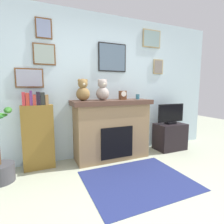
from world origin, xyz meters
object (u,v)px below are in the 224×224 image
(fireplace, at_px, (112,129))
(teddy_bear_tan, at_px, (103,91))
(potted_plant, at_px, (0,160))
(bookshelf, at_px, (38,134))
(candle_jar, at_px, (138,97))
(teddy_bear_grey, at_px, (83,91))
(tv_stand, at_px, (170,136))
(television, at_px, (171,114))
(mantel_clock, at_px, (123,95))

(fireplace, height_order, teddy_bear_tan, teddy_bear_tan)
(potted_plant, bearing_deg, bookshelf, 24.34)
(candle_jar, relative_size, teddy_bear_grey, 0.26)
(fireplace, relative_size, tv_stand, 2.33)
(television, bearing_deg, teddy_bear_grey, 178.66)
(tv_stand, relative_size, teddy_bear_grey, 1.70)
(bookshelf, relative_size, teddy_bear_tan, 3.39)
(bookshelf, height_order, potted_plant, bookshelf)
(tv_stand, height_order, candle_jar, candle_jar)
(tv_stand, distance_m, television, 0.47)
(potted_plant, relative_size, television, 1.64)
(fireplace, relative_size, teddy_bear_grey, 3.95)
(potted_plant, distance_m, mantel_clock, 2.13)
(tv_stand, bearing_deg, fireplace, 177.40)
(fireplace, distance_m, teddy_bear_tan, 0.72)
(teddy_bear_grey, bearing_deg, teddy_bear_tan, -0.00)
(bookshelf, distance_m, potted_plant, 0.61)
(bookshelf, bearing_deg, fireplace, -1.88)
(tv_stand, relative_size, teddy_bear_tan, 1.68)
(tv_stand, bearing_deg, mantel_clock, 177.90)
(fireplace, relative_size, bookshelf, 1.15)
(fireplace, height_order, bookshelf, bookshelf)
(teddy_bear_grey, xyz_separation_m, teddy_bear_tan, (0.34, -0.00, 0.00))
(fireplace, bearing_deg, potted_plant, -173.89)
(television, bearing_deg, candle_jar, 176.84)
(tv_stand, xyz_separation_m, candle_jar, (-0.78, 0.04, 0.84))
(television, distance_m, candle_jar, 0.87)
(television, relative_size, mantel_clock, 3.86)
(fireplace, distance_m, mantel_clock, 0.65)
(potted_plant, distance_m, candle_jar, 2.41)
(potted_plant, distance_m, teddy_bear_grey, 1.54)
(television, height_order, teddy_bear_tan, teddy_bear_tan)
(mantel_clock, bearing_deg, bookshelf, 177.63)
(candle_jar, bearing_deg, teddy_bear_tan, -179.96)
(potted_plant, height_order, teddy_bear_grey, teddy_bear_grey)
(fireplace, bearing_deg, mantel_clock, -5.21)
(tv_stand, height_order, mantel_clock, mantel_clock)
(tv_stand, bearing_deg, candle_jar, 176.94)
(bookshelf, relative_size, television, 1.99)
(fireplace, height_order, tv_stand, fireplace)
(television, height_order, candle_jar, candle_jar)
(fireplace, distance_m, candle_jar, 0.78)
(television, xyz_separation_m, candle_jar, (-0.78, 0.04, 0.37))
(tv_stand, relative_size, mantel_clock, 3.81)
(tv_stand, relative_size, candle_jar, 6.46)
(fireplace, height_order, potted_plant, fireplace)
(candle_jar, bearing_deg, potted_plant, -175.75)
(mantel_clock, height_order, teddy_bear_grey, teddy_bear_grey)
(television, height_order, teddy_bear_grey, teddy_bear_grey)
(television, xyz_separation_m, teddy_bear_grey, (-1.83, 0.04, 0.49))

